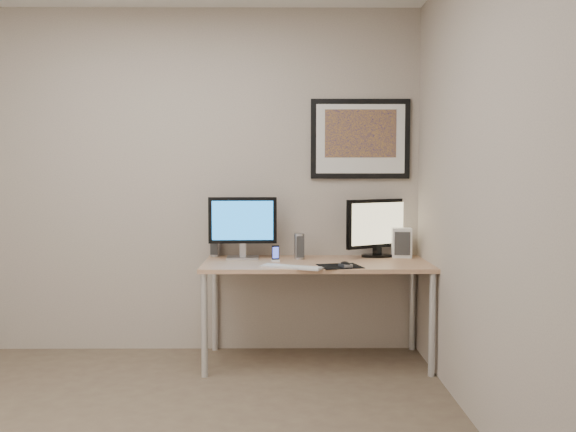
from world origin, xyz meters
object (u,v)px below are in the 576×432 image
(framed_art, at_px, (360,139))
(fan_unit, at_px, (402,243))
(desk, at_px, (316,271))
(speaker_right, at_px, (299,246))
(speaker_left, at_px, (215,244))
(phone_dock, at_px, (275,253))
(keyboard, at_px, (292,267))
(monitor_large, at_px, (243,225))
(monitor_tv, at_px, (377,226))

(framed_art, bearing_deg, fan_unit, -19.06)
(desk, height_order, speaker_right, speaker_right)
(desk, relative_size, framed_art, 2.13)
(speaker_left, distance_m, phone_dock, 0.54)
(speaker_right, height_order, keyboard, speaker_right)
(speaker_right, bearing_deg, speaker_left, 154.20)
(desk, height_order, framed_art, framed_art)
(phone_dock, distance_m, keyboard, 0.32)
(fan_unit, bearing_deg, desk, -155.95)
(desk, height_order, phone_dock, phone_dock)
(keyboard, distance_m, fan_unit, 0.98)
(desk, distance_m, speaker_left, 0.83)
(framed_art, xyz_separation_m, keyboard, (-0.53, -0.62, -0.88))
(monitor_large, relative_size, speaker_right, 2.66)
(framed_art, xyz_separation_m, speaker_right, (-0.47, -0.19, -0.80))
(framed_art, bearing_deg, speaker_right, -158.20)
(desk, relative_size, speaker_left, 8.42)
(framed_art, height_order, speaker_right, framed_art)
(desk, bearing_deg, fan_unit, 19.13)
(monitor_tv, height_order, fan_unit, monitor_tv)
(framed_art, height_order, fan_unit, framed_art)
(desk, xyz_separation_m, fan_unit, (0.65, 0.23, 0.18))
(phone_dock, bearing_deg, speaker_left, 137.85)
(phone_dock, relative_size, keyboard, 0.28)
(desk, height_order, monitor_tv, monitor_tv)
(framed_art, bearing_deg, keyboard, -130.61)
(desk, relative_size, keyboard, 3.79)
(speaker_left, bearing_deg, desk, -14.28)
(framed_art, xyz_separation_m, monitor_large, (-0.88, -0.18, -0.64))
(framed_art, bearing_deg, monitor_large, -168.23)
(desk, distance_m, framed_art, 1.07)
(framed_art, xyz_separation_m, monitor_tv, (0.12, -0.09, -0.66))
(desk, bearing_deg, speaker_left, 158.32)
(monitor_tv, relative_size, phone_dock, 4.23)
(framed_art, xyz_separation_m, speaker_left, (-1.10, -0.03, -0.80))
(phone_dock, bearing_deg, monitor_tv, 5.89)
(speaker_right, xyz_separation_m, phone_dock, (-0.17, -0.13, -0.04))
(monitor_large, xyz_separation_m, monitor_tv, (1.01, 0.10, -0.02))
(framed_art, distance_m, keyboard, 1.20)
(framed_art, height_order, phone_dock, framed_art)
(framed_art, height_order, speaker_left, framed_art)
(framed_art, height_order, monitor_large, framed_art)
(desk, relative_size, monitor_large, 3.19)
(monitor_large, relative_size, keyboard, 1.19)
(framed_art, height_order, monitor_tv, framed_art)
(monitor_tv, bearing_deg, speaker_right, 158.59)
(framed_art, relative_size, keyboard, 1.78)
(monitor_large, xyz_separation_m, speaker_left, (-0.22, 0.15, -0.16))
(speaker_left, xyz_separation_m, keyboard, (0.57, -0.58, -0.09))
(framed_art, xyz_separation_m, phone_dock, (-0.64, -0.32, -0.83))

